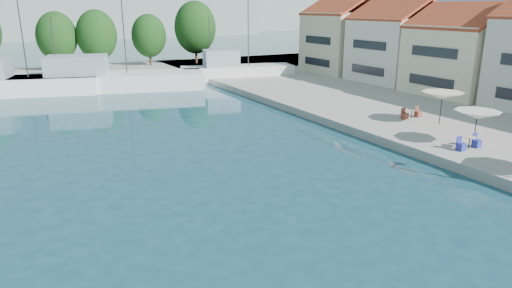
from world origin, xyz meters
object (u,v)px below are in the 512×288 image
umbrella_white (477,115)px  trawler_03 (103,80)px  trawler_04 (235,72)px  trawler_02 (6,85)px  umbrella_cream (442,95)px

umbrella_white → trawler_03: bearing=114.2°
umbrella_white → trawler_04: bearing=89.6°
trawler_02 → umbrella_cream: (27.35, -31.58, 1.65)m
trawler_02 → trawler_04: (25.08, -2.40, 0.00)m
trawler_04 → umbrella_cream: (2.27, -29.18, 1.65)m
trawler_02 → umbrella_cream: bearing=-33.7°
trawler_02 → umbrella_cream: 41.81m
trawler_04 → umbrella_white: 33.91m
trawler_02 → trawler_03: size_ratio=0.84×
trawler_03 → umbrella_cream: 34.85m
umbrella_white → umbrella_cream: size_ratio=0.92×
umbrella_cream → trawler_04: bearing=94.4°
trawler_02 → trawler_03: bearing=4.6°
trawler_04 → umbrella_white: size_ratio=5.18×
trawler_02 → trawler_03: same height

